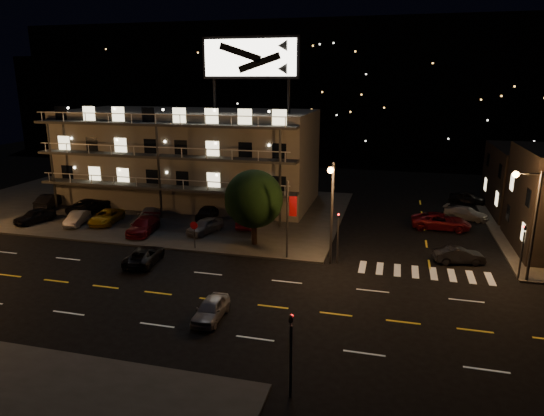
% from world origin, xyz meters
% --- Properties ---
extents(ground, '(140.00, 140.00, 0.00)m').
position_xyz_m(ground, '(0.00, 0.00, 0.00)').
color(ground, black).
rests_on(ground, ground).
extents(curb_nw, '(44.00, 24.00, 0.15)m').
position_xyz_m(curb_nw, '(-14.00, 20.00, 0.07)').
color(curb_nw, '#353533').
rests_on(curb_nw, ground).
extents(motel, '(28.00, 13.80, 18.10)m').
position_xyz_m(motel, '(-9.94, 23.88, 5.34)').
color(motel, gray).
rests_on(motel, ground).
extents(hill_backdrop, '(120.00, 25.00, 24.00)m').
position_xyz_m(hill_backdrop, '(-5.94, 68.78, 11.55)').
color(hill_backdrop, black).
rests_on(hill_backdrop, ground).
extents(streetlight_nc, '(0.44, 1.92, 8.00)m').
position_xyz_m(streetlight_nc, '(8.50, 7.94, 4.96)').
color(streetlight_nc, '#2D2D30').
rests_on(streetlight_nc, ground).
extents(streetlight_ne, '(1.92, 0.44, 8.00)m').
position_xyz_m(streetlight_ne, '(22.14, 8.30, 4.96)').
color(streetlight_ne, '#2D2D30').
rests_on(streetlight_ne, ground).
extents(signal_nw, '(0.20, 0.27, 4.60)m').
position_xyz_m(signal_nw, '(9.00, 8.50, 2.57)').
color(signal_nw, '#2D2D30').
rests_on(signal_nw, ground).
extents(signal_sw, '(0.20, 0.27, 4.60)m').
position_xyz_m(signal_sw, '(9.00, -8.50, 2.57)').
color(signal_sw, '#2D2D30').
rests_on(signal_sw, ground).
extents(signal_ne, '(0.27, 0.20, 4.60)m').
position_xyz_m(signal_ne, '(22.00, 8.50, 2.57)').
color(signal_ne, '#2D2D30').
rests_on(signal_ne, ground).
extents(banner_north, '(0.83, 0.16, 6.40)m').
position_xyz_m(banner_north, '(5.09, 8.40, 3.43)').
color(banner_north, '#2D2D30').
rests_on(banner_north, ground).
extents(stop_sign, '(0.91, 0.11, 2.61)m').
position_xyz_m(stop_sign, '(-3.00, 8.57, 1.71)').
color(stop_sign, '#2D2D30').
rests_on(stop_sign, ground).
extents(tree, '(5.16, 4.96, 6.49)m').
position_xyz_m(tree, '(1.50, 10.87, 4.01)').
color(tree, black).
rests_on(tree, curb_nw).
extents(lot_car_0, '(2.80, 4.32, 1.37)m').
position_xyz_m(lot_car_0, '(-21.31, 11.55, 0.83)').
color(lot_car_0, black).
rests_on(lot_car_0, curb_nw).
extents(lot_car_1, '(2.14, 4.01, 1.25)m').
position_xyz_m(lot_car_1, '(-16.85, 12.01, 0.78)').
color(lot_car_1, gray).
rests_on(lot_car_1, curb_nw).
extents(lot_car_2, '(2.67, 4.84, 1.28)m').
position_xyz_m(lot_car_2, '(-14.35, 13.14, 0.79)').
color(lot_car_2, '#C29312').
rests_on(lot_car_2, curb_nw).
extents(lot_car_3, '(2.54, 5.01, 1.40)m').
position_xyz_m(lot_car_3, '(-9.24, 11.24, 0.85)').
color(lot_car_3, maroon).
rests_on(lot_car_3, curb_nw).
extents(lot_car_4, '(2.79, 4.29, 1.36)m').
position_xyz_m(lot_car_4, '(-3.76, 12.72, 0.83)').
color(lot_car_4, gray).
rests_on(lot_car_4, curb_nw).
extents(lot_car_5, '(2.37, 4.78, 1.51)m').
position_xyz_m(lot_car_5, '(-23.77, 17.03, 0.90)').
color(lot_car_5, black).
rests_on(lot_car_5, curb_nw).
extents(lot_car_6, '(2.80, 5.48, 1.48)m').
position_xyz_m(lot_car_6, '(-18.30, 16.29, 0.89)').
color(lot_car_6, black).
rests_on(lot_car_6, curb_nw).
extents(lot_car_7, '(2.90, 4.67, 1.26)m').
position_xyz_m(lot_car_7, '(-10.81, 15.48, 0.78)').
color(lot_car_7, gray).
rests_on(lot_car_7, curb_nw).
extents(lot_car_8, '(1.97, 4.39, 1.46)m').
position_xyz_m(lot_car_8, '(-5.13, 17.09, 0.88)').
color(lot_car_8, black).
rests_on(lot_car_8, curb_nw).
extents(lot_car_9, '(1.61, 4.04, 1.31)m').
position_xyz_m(lot_car_9, '(-0.47, 15.40, 0.80)').
color(lot_car_9, maroon).
rests_on(lot_car_9, curb_nw).
extents(side_car_0, '(4.06, 2.16, 1.27)m').
position_xyz_m(side_car_0, '(18.20, 10.88, 0.64)').
color(side_car_0, black).
rests_on(side_car_0, ground).
extents(side_car_1, '(5.54, 2.65, 1.52)m').
position_xyz_m(side_car_1, '(17.51, 19.87, 0.76)').
color(side_car_1, maroon).
rests_on(side_car_1, ground).
extents(side_car_2, '(4.75, 3.24, 1.28)m').
position_xyz_m(side_car_2, '(20.27, 24.06, 0.64)').
color(side_car_2, gray).
rests_on(side_car_2, ground).
extents(side_car_3, '(4.33, 2.77, 1.37)m').
position_xyz_m(side_car_3, '(21.22, 30.89, 0.69)').
color(side_car_3, black).
rests_on(side_car_3, ground).
extents(road_car_east, '(1.53, 3.69, 1.25)m').
position_xyz_m(road_car_east, '(2.78, -2.42, 0.63)').
color(road_car_east, gray).
rests_on(road_car_east, ground).
extents(road_car_west, '(2.76, 4.87, 1.28)m').
position_xyz_m(road_car_west, '(-5.58, 4.74, 0.64)').
color(road_car_west, black).
rests_on(road_car_west, ground).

